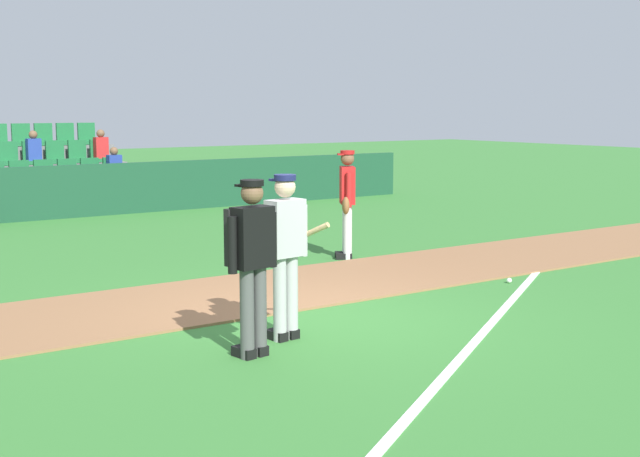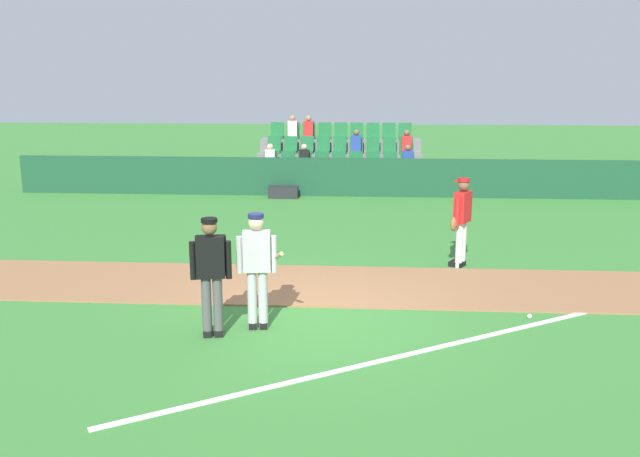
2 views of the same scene
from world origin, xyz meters
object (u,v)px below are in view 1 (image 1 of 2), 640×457
object	(u,v)px
baseball	(509,281)
umpire_home_plate	(251,257)
runner_red_jersey	(347,200)
batter_grey_jersey	(285,250)

from	to	relation	value
baseball	umpire_home_plate	bearing A→B (deg)	-167.79
umpire_home_plate	runner_red_jersey	world-z (taller)	same
umpire_home_plate	runner_red_jersey	size ratio (longest dim) A/B	1.00
umpire_home_plate	batter_grey_jersey	bearing A→B (deg)	29.21
batter_grey_jersey	umpire_home_plate	xyz separation A→B (m)	(-0.61, -0.34, 0.03)
umpire_home_plate	runner_red_jersey	bearing A→B (deg)	43.95
baseball	batter_grey_jersey	bearing A→B (deg)	-170.58
batter_grey_jersey	umpire_home_plate	distance (m)	0.70
umpire_home_plate	baseball	size ratio (longest dim) A/B	23.78
runner_red_jersey	baseball	world-z (taller)	runner_red_jersey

